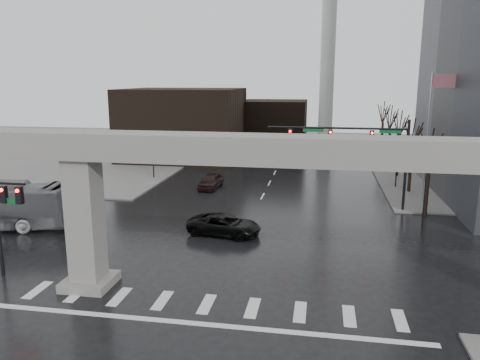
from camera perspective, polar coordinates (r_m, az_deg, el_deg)
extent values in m
plane|color=black|center=(25.94, -3.53, -13.87)|extent=(160.00, 160.00, 0.00)
cube|color=slate|center=(67.52, -18.09, 2.01)|extent=(28.00, 36.00, 0.15)
cube|color=gray|center=(23.53, -3.78, 3.90)|extent=(48.00, 2.20, 1.40)
cube|color=gray|center=(27.00, -18.30, -5.08)|extent=(1.60, 1.60, 7.30)
cube|color=gray|center=(28.17, -17.83, -11.71)|extent=(2.60, 2.60, 0.50)
cube|color=black|center=(67.81, -6.91, 6.77)|extent=(16.00, 14.00, 10.00)
cube|color=black|center=(75.36, 4.17, 6.61)|extent=(10.00, 10.00, 8.00)
cylinder|color=silver|center=(68.71, 10.67, 15.08)|extent=(2.00, 2.00, 30.00)
cylinder|color=gray|center=(69.47, 10.20, 3.14)|extent=(3.60, 3.60, 1.20)
cylinder|color=black|center=(42.70, 19.57, 1.57)|extent=(0.24, 0.24, 8.00)
cylinder|color=black|center=(41.65, 11.69, 6.22)|extent=(12.00, 0.18, 0.18)
cube|color=black|center=(41.92, 15.76, 5.16)|extent=(0.35, 0.30, 1.00)
cube|color=black|center=(41.71, 10.96, 5.36)|extent=(0.35, 0.30, 1.00)
cube|color=black|center=(41.79, 6.14, 5.53)|extent=(0.35, 0.30, 1.00)
sphere|color=#FF0C05|center=(41.71, 15.81, 5.54)|extent=(0.20, 0.20, 0.20)
cube|color=#0B5324|center=(42.05, 17.84, 5.67)|extent=(1.80, 0.05, 0.35)
cube|color=#0B5324|center=(41.66, 8.91, 6.05)|extent=(1.80, 0.05, 0.35)
cylinder|color=black|center=(29.47, -26.36, -0.40)|extent=(2.00, 0.14, 0.14)
cube|color=black|center=(29.84, -26.86, -1.59)|extent=(0.35, 0.30, 1.00)
cube|color=black|center=(29.26, -25.29, -1.69)|extent=(0.35, 0.30, 1.00)
cube|color=#0B5324|center=(29.98, -26.95, -2.23)|extent=(1.60, 0.05, 0.30)
cylinder|color=silver|center=(45.93, 21.82, 4.64)|extent=(0.12, 0.12, 12.00)
cube|color=red|center=(45.83, 23.59, 11.02)|extent=(2.00, 0.03, 1.20)
cylinder|color=black|center=(38.55, 21.57, -2.12)|extent=(0.14, 0.14, 4.80)
cube|color=black|center=(38.07, 21.85, 1.31)|extent=(0.90, 0.06, 0.06)
sphere|color=silver|center=(37.94, 21.21, 1.63)|extent=(0.32, 0.32, 0.32)
sphere|color=silver|center=(38.13, 22.53, 1.57)|extent=(0.32, 0.32, 0.32)
cylinder|color=black|center=(52.03, 18.58, 1.66)|extent=(0.14, 0.14, 4.80)
cube|color=black|center=(51.68, 18.76, 4.22)|extent=(0.90, 0.06, 0.06)
sphere|color=silver|center=(51.58, 18.28, 4.47)|extent=(0.32, 0.32, 0.32)
sphere|color=silver|center=(51.72, 19.27, 4.42)|extent=(0.32, 0.32, 0.32)
cylinder|color=black|center=(65.73, 16.83, 3.88)|extent=(0.14, 0.14, 4.80)
cube|color=black|center=(65.45, 16.96, 5.91)|extent=(0.90, 0.06, 0.06)
sphere|color=silver|center=(65.38, 16.57, 6.11)|extent=(0.32, 0.32, 0.32)
sphere|color=silver|center=(65.49, 17.36, 6.07)|extent=(0.32, 0.32, 0.32)
cylinder|color=black|center=(42.24, -17.12, -0.59)|extent=(0.14, 0.14, 4.80)
cube|color=black|center=(41.80, -17.32, 2.55)|extent=(0.90, 0.06, 0.06)
sphere|color=silver|center=(41.98, -17.89, 2.83)|extent=(0.32, 0.32, 0.32)
sphere|color=silver|center=(41.57, -16.79, 2.81)|extent=(0.32, 0.32, 0.32)
cylinder|color=black|center=(54.83, -10.54, 2.61)|extent=(0.14, 0.14, 4.80)
cube|color=black|center=(54.49, -10.64, 5.05)|extent=(0.90, 0.06, 0.06)
sphere|color=silver|center=(54.62, -11.09, 5.26)|extent=(0.32, 0.32, 0.32)
sphere|color=silver|center=(54.31, -10.20, 5.26)|extent=(0.32, 0.32, 0.32)
cylinder|color=black|center=(67.96, -6.45, 4.59)|extent=(0.14, 0.14, 4.80)
cube|color=black|center=(67.69, -6.50, 6.56)|extent=(0.90, 0.06, 0.06)
sphere|color=silver|center=(67.80, -6.87, 6.73)|extent=(0.32, 0.32, 0.32)
sphere|color=silver|center=(67.55, -6.13, 6.73)|extent=(0.32, 0.32, 0.32)
cylinder|color=black|center=(42.59, 21.83, -1.01)|extent=(0.34, 0.34, 4.55)
cylinder|color=black|center=(41.95, 22.24, 3.97)|extent=(0.12, 1.52, 2.98)
cylinder|color=black|center=(42.33, 22.80, 3.67)|extent=(0.83, 1.14, 2.51)
cylinder|color=black|center=(50.27, 20.03, 1.12)|extent=(0.34, 0.34, 4.66)
cylinder|color=black|center=(49.72, 20.35, 5.45)|extent=(0.12, 1.55, 3.05)
cylinder|color=black|center=(50.08, 20.85, 5.18)|extent=(0.85, 1.16, 2.57)
cylinder|color=black|center=(58.03, 18.71, 2.68)|extent=(0.34, 0.34, 4.76)
cylinder|color=black|center=(57.55, 18.97, 6.52)|extent=(0.12, 1.59, 3.11)
cylinder|color=black|center=(57.90, 19.41, 6.27)|extent=(0.86, 1.18, 2.62)
cylinder|color=black|center=(65.85, 17.69, 3.87)|extent=(0.34, 0.34, 4.87)
cylinder|color=black|center=(65.43, 17.92, 7.33)|extent=(0.12, 1.62, 3.18)
cylinder|color=black|center=(65.77, 18.31, 7.11)|extent=(0.88, 1.20, 2.68)
cylinder|color=black|center=(73.71, 16.90, 4.80)|extent=(0.34, 0.34, 4.97)
cylinder|color=black|center=(73.33, 17.10, 7.97)|extent=(0.12, 1.65, 3.25)
cylinder|color=black|center=(73.66, 17.45, 7.76)|extent=(0.89, 1.23, 2.74)
imported|color=black|center=(34.93, -1.94, -5.49)|extent=(5.79, 3.32, 1.52)
imported|color=black|center=(49.57, -3.58, -0.12)|extent=(2.18, 4.71, 1.56)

